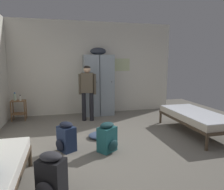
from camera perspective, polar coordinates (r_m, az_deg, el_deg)
The scene contains 12 objects.
ground_plane at distance 4.34m, azimuth 0.86°, elevation -13.04°, with size 8.43×8.43×0.00m, color slate.
room_backdrop at distance 5.21m, azimuth -16.89°, elevation 6.57°, with size 5.17×5.33×2.88m.
locker_bank at distance 6.37m, azimuth -3.77°, elevation 3.09°, with size 0.90×0.55×2.07m.
shelf_unit at distance 6.39m, azimuth -24.47°, elevation -3.37°, with size 0.38×0.30×0.57m.
bed_right at distance 5.17m, azimuth 22.26°, elevation -5.62°, with size 0.90×1.90×0.49m.
person_traveler at distance 5.72m, azimuth -6.85°, elevation 1.97°, with size 0.47×0.27×1.54m.
water_bottle at distance 6.36m, azimuth -25.33°, elevation -0.47°, with size 0.07×0.07×0.23m.
lotion_bottle at distance 6.28m, azimuth -24.08°, elevation -0.79°, with size 0.05×0.05×0.16m.
backpack_teal at distance 3.86m, azimuth -1.26°, elevation -11.78°, with size 0.41×0.42×0.55m.
backpack_black at distance 2.82m, azimuth -16.54°, elevation -20.53°, with size 0.40×0.41×0.55m.
backpack_navy at distance 3.97m, azimuth -12.63°, elevation -11.36°, with size 0.41×0.40×0.55m.
clothes_pile_denim at distance 4.61m, azimuth -2.89°, elevation -11.02°, with size 0.58×0.49×0.10m.
Camera 1 is at (-1.03, -3.88, 1.63)m, focal length 32.96 mm.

